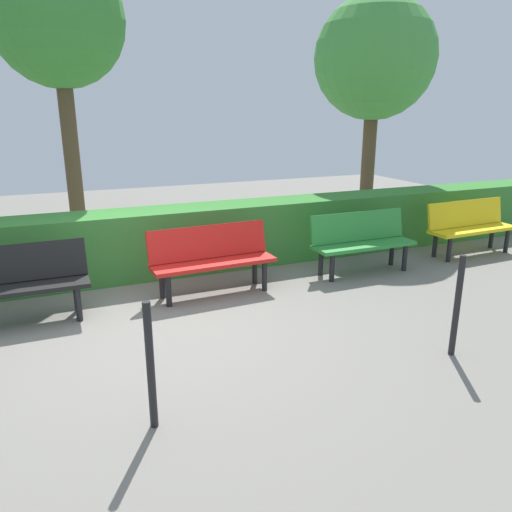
% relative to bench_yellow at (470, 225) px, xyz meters
% --- Properties ---
extents(ground_plane, '(19.98, 19.98, 0.00)m').
position_rel_bench_yellow_xyz_m(ground_plane, '(5.36, 0.84, -0.48)').
color(ground_plane, gray).
extents(bench_yellow, '(1.58, 0.51, 0.86)m').
position_rel_bench_yellow_xyz_m(bench_yellow, '(0.00, 0.00, 0.00)').
color(bench_yellow, yellow).
rests_on(bench_yellow, ground_plane).
extents(bench_green, '(1.53, 0.46, 0.86)m').
position_rel_bench_yellow_xyz_m(bench_green, '(2.15, 0.10, -0.00)').
color(bench_green, '#2D8C38').
rests_on(bench_green, ground_plane).
extents(bench_red, '(1.59, 0.53, 0.86)m').
position_rel_bench_yellow_xyz_m(bench_red, '(4.40, 0.08, 0.00)').
color(bench_red, red).
rests_on(bench_red, ground_plane).
extents(bench_black, '(1.52, 0.47, 0.86)m').
position_rel_bench_yellow_xyz_m(bench_black, '(6.66, 0.12, -0.00)').
color(bench_black, black).
rests_on(bench_black, ground_plane).
extents(hedge_row, '(15.98, 0.70, 0.93)m').
position_rel_bench_yellow_xyz_m(hedge_row, '(4.39, -0.96, -0.02)').
color(hedge_row, '#387F33').
rests_on(hedge_row, ground_plane).
extents(tree_near, '(2.36, 2.36, 4.40)m').
position_rel_bench_yellow_xyz_m(tree_near, '(0.09, -2.74, 2.72)').
color(tree_near, brown).
rests_on(tree_near, ground_plane).
extents(tree_mid, '(2.05, 2.05, 4.61)m').
position_rel_bench_yellow_xyz_m(tree_mid, '(5.80, -2.97, 3.06)').
color(tree_mid, brown).
rests_on(tree_mid, ground_plane).
extents(railing_post_mid, '(0.06, 0.06, 1.00)m').
position_rel_bench_yellow_xyz_m(railing_post_mid, '(2.80, 2.58, 0.02)').
color(railing_post_mid, black).
rests_on(railing_post_mid, ground_plane).
extents(railing_post_far, '(0.06, 0.06, 1.00)m').
position_rel_bench_yellow_xyz_m(railing_post_far, '(5.68, 2.58, 0.02)').
color(railing_post_far, black).
rests_on(railing_post_far, ground_plane).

